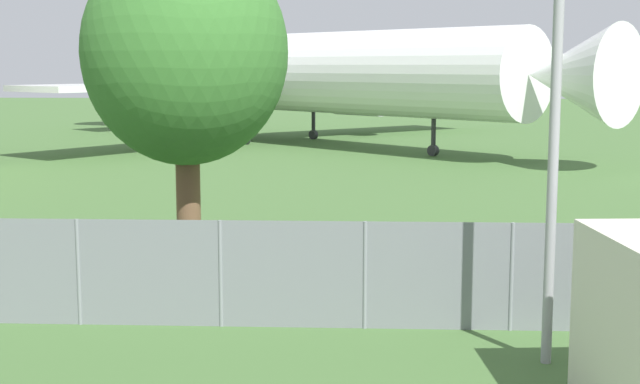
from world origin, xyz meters
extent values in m
cylinder|color=gray|center=(-5.09, 9.99, 0.96)|extent=(0.07, 0.07, 1.92)
cylinder|color=gray|center=(-2.55, 9.99, 0.96)|extent=(0.07, 0.07, 1.92)
cylinder|color=gray|center=(0.00, 9.99, 0.96)|extent=(0.07, 0.07, 1.92)
cylinder|color=gray|center=(2.55, 9.99, 0.96)|extent=(0.07, 0.07, 1.92)
cube|color=slate|center=(0.00, 9.99, 0.96)|extent=(56.00, 0.01, 1.92)
cylinder|color=white|center=(-3.87, 47.37, 4.18)|extent=(26.01, 25.05, 4.56)
cone|color=white|center=(9.21, 34.93, 4.18)|extent=(6.44, 6.44, 4.56)
cone|color=white|center=(-17.37, 60.20, 4.18)|extent=(6.95, 6.89, 4.10)
cube|color=white|center=(1.45, 55.25, 3.50)|extent=(13.87, 12.29, 0.30)
cylinder|color=#939399|center=(-0.32, 53.99, 2.32)|extent=(4.38, 4.31, 2.05)
cube|color=white|center=(-11.48, 41.66, 3.50)|extent=(11.85, 14.12, 0.30)
cylinder|color=#939399|center=(-10.31, 43.48, 2.32)|extent=(4.38, 4.31, 2.05)
cube|color=white|center=(-14.32, 57.30, 4.64)|extent=(9.55, 9.77, 0.20)
cylinder|color=#2D2D33|center=(3.56, 40.30, 0.95)|extent=(0.24, 0.24, 1.90)
cylinder|color=#2D2D33|center=(3.56, 40.30, 0.28)|extent=(0.61, 0.60, 0.56)
cylinder|color=#2D2D33|center=(-3.13, 50.44, 0.95)|extent=(0.24, 0.24, 1.90)
cylinder|color=#2D2D33|center=(-3.13, 50.44, 0.28)|extent=(0.61, 0.60, 0.56)
cylinder|color=#2D2D33|center=(-6.90, 46.47, 0.95)|extent=(0.24, 0.24, 1.90)
cylinder|color=#2D2D33|center=(-6.90, 46.47, 0.28)|extent=(0.61, 0.60, 0.56)
cylinder|color=brown|center=(-3.69, 12.98, 1.54)|extent=(0.51, 0.51, 3.08)
ellipsoid|color=#38702D|center=(-3.69, 12.98, 4.87)|extent=(4.21, 4.21, 4.63)
cylinder|color=#99999E|center=(2.83, 8.30, 3.20)|extent=(0.16, 0.16, 6.39)
camera|label=1|loc=(-0.06, -5.25, 4.61)|focal=50.00mm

